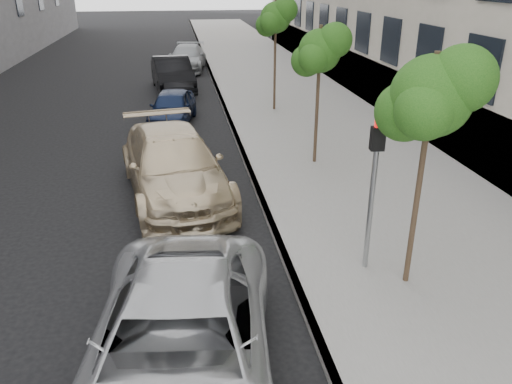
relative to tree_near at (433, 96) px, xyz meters
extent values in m
plane|color=black|center=(-3.23, -1.50, -3.59)|extent=(160.00, 160.00, 0.00)
cube|color=gray|center=(1.07, 22.50, -3.52)|extent=(6.40, 72.00, 0.14)
cube|color=#9E9B93|center=(-2.05, 22.50, -3.52)|extent=(0.15, 72.00, 0.14)
cylinder|color=#38281C|center=(-0.03, 0.00, -1.37)|extent=(0.10, 0.10, 4.15)
sphere|color=#164F14|center=(-0.03, 0.00, 0.00)|extent=(1.33, 1.33, 1.33)
sphere|color=#164F14|center=(0.32, -0.20, 0.30)|extent=(1.06, 1.06, 1.06)
sphere|color=#164F14|center=(-0.33, 0.25, -0.30)|extent=(0.99, 0.99, 0.99)
cylinder|color=#38281C|center=(-0.03, 6.50, -1.47)|extent=(0.10, 0.10, 3.96)
sphere|color=#164F14|center=(-0.03, 6.50, -0.18)|extent=(1.20, 1.20, 1.20)
sphere|color=#164F14|center=(0.32, 6.30, 0.12)|extent=(0.96, 0.96, 0.96)
sphere|color=#164F14|center=(-0.33, 6.75, -0.48)|extent=(0.90, 0.90, 0.90)
cylinder|color=#38281C|center=(-0.03, 13.00, -1.27)|extent=(0.10, 0.10, 4.35)
sphere|color=#164F14|center=(-0.03, 13.00, 0.21)|extent=(1.20, 1.20, 1.20)
sphere|color=#164F14|center=(0.32, 12.80, 0.51)|extent=(0.96, 0.96, 0.96)
sphere|color=#164F14|center=(-0.33, 13.25, -0.09)|extent=(0.90, 0.90, 0.90)
cylinder|color=#939699|center=(-0.61, 0.58, -2.25)|extent=(0.10, 0.10, 2.39)
cube|color=black|center=(-0.61, 0.58, -0.85)|extent=(0.26, 0.20, 0.42)
cube|color=red|center=(-0.61, 0.58, -0.58)|extent=(0.15, 0.11, 0.12)
imported|color=#B8BABD|center=(-4.19, -1.97, -2.82)|extent=(3.18, 5.78, 1.53)
imported|color=beige|center=(-4.22, 4.93, -2.75)|extent=(3.25, 6.07, 1.67)
imported|color=#111C39|center=(-4.25, 11.86, -2.94)|extent=(2.15, 4.01, 1.30)
imported|color=black|center=(-4.21, 17.92, -2.77)|extent=(2.29, 5.11, 1.63)
imported|color=gray|center=(-3.33, 23.69, -2.87)|extent=(2.67, 5.20, 1.44)
camera|label=1|loc=(-3.99, -7.32, 1.78)|focal=35.00mm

